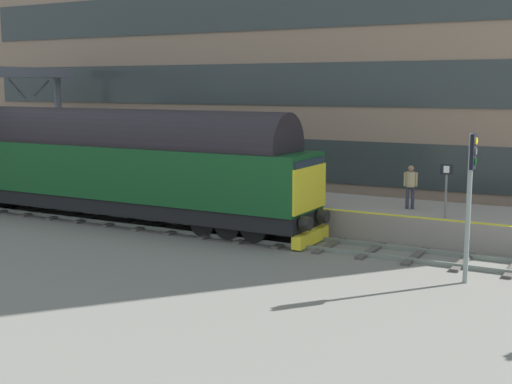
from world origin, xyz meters
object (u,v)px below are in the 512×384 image
object	(u,v)px
signal_post_mid	(470,188)
platform_number_sign	(446,182)
diesel_locomotive	(98,161)
waiting_passenger	(410,183)

from	to	relation	value
signal_post_mid	platform_number_sign	xyz separation A→B (m)	(4.34, 1.71, -0.49)
diesel_locomotive	platform_number_sign	size ratio (longest dim) A/B	10.46
signal_post_mid	platform_number_sign	distance (m)	4.69
signal_post_mid	waiting_passenger	size ratio (longest dim) A/B	2.61
diesel_locomotive	signal_post_mid	distance (m)	15.85
diesel_locomotive	platform_number_sign	bearing A→B (deg)	-81.41
waiting_passenger	signal_post_mid	bearing A→B (deg)	101.37
diesel_locomotive	signal_post_mid	size ratio (longest dim) A/B	4.64
diesel_locomotive	signal_post_mid	xyz separation A→B (m)	(-2.22, -15.69, 0.27)
signal_post_mid	diesel_locomotive	bearing A→B (deg)	81.94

